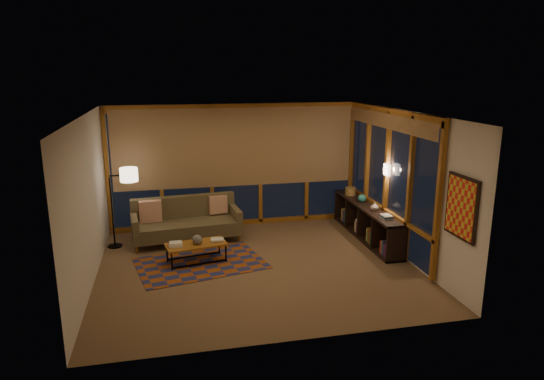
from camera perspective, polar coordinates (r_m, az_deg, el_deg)
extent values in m
cube|color=olive|center=(8.75, -1.78, -8.95)|extent=(5.50, 5.00, 0.01)
cube|color=white|center=(8.08, -1.93, 8.95)|extent=(5.50, 5.00, 0.01)
cube|color=white|center=(10.72, -4.31, 2.91)|extent=(5.50, 0.01, 2.70)
cube|color=white|center=(5.98, 2.58, -6.21)|extent=(5.50, 0.01, 2.70)
cube|color=white|center=(8.29, -20.89, -1.35)|extent=(0.01, 5.00, 2.70)
cube|color=white|center=(9.21, 15.22, 0.58)|extent=(0.01, 5.00, 2.70)
cube|color=#904113|center=(8.95, -8.40, -8.52)|extent=(2.47, 1.90, 0.01)
sphere|color=#2A2A2D|center=(8.84, -8.79, -5.77)|extent=(0.23, 0.23, 0.18)
cylinder|color=#AC8E4B|center=(10.88, 9.21, -0.14)|extent=(0.25, 0.25, 0.17)
sphere|color=teal|center=(10.35, 10.53, -0.96)|extent=(0.21, 0.21, 0.16)
imported|color=#BEA996|center=(9.78, 11.99, -1.91)|extent=(0.17, 0.17, 0.17)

